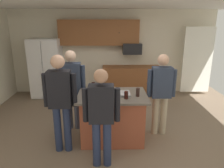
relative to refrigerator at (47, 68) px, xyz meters
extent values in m
plane|color=#7F6B56|center=(2.00, -2.38, -0.88)|extent=(7.04, 7.04, 0.00)
plane|color=white|center=(2.00, -2.38, 1.72)|extent=(7.04, 7.04, 0.00)
cube|color=beige|center=(2.00, 0.42, 0.42)|extent=(6.40, 0.10, 2.60)
cube|color=white|center=(4.60, 0.02, 0.22)|extent=(0.90, 0.06, 2.00)
cube|color=brown|center=(1.60, 0.22, 1.04)|extent=(2.40, 0.35, 0.75)
sphere|color=#4C3823|center=(2.20, 0.03, 1.04)|extent=(0.04, 0.04, 0.04)
cube|color=brown|center=(2.60, 0.10, -0.43)|extent=(1.80, 0.60, 0.90)
sphere|color=#4C3823|center=(3.05, -0.22, -0.43)|extent=(0.04, 0.04, 0.04)
cube|color=white|center=(0.00, 0.02, 0.00)|extent=(0.89, 0.70, 1.77)
cube|color=white|center=(-0.22, -0.35, 0.00)|extent=(0.42, 0.04, 1.69)
cube|color=white|center=(0.22, -0.35, 0.00)|extent=(0.42, 0.04, 1.69)
cylinder|color=#B2B2B7|center=(0.00, -0.38, 0.09)|extent=(0.02, 0.02, 0.35)
cube|color=black|center=(2.60, 0.12, 0.57)|extent=(0.56, 0.40, 0.32)
cube|color=#9E4C33|center=(1.95, -2.57, -0.44)|extent=(1.16, 0.78, 0.89)
cube|color=#60564C|center=(1.95, -2.57, 0.03)|extent=(1.30, 0.92, 0.04)
cylinder|color=#232D4C|center=(0.98, -2.94, -0.46)|extent=(0.13, 0.13, 0.85)
cylinder|color=#232D4C|center=(1.15, -2.94, -0.46)|extent=(0.13, 0.13, 0.85)
cube|color=black|center=(1.06, -2.94, 0.29)|extent=(0.38, 0.22, 0.64)
sphere|color=tan|center=(1.06, -2.94, 0.75)|extent=(0.23, 0.23, 0.23)
cylinder|color=black|center=(0.82, -2.94, 0.27)|extent=(0.09, 0.09, 0.57)
cylinder|color=black|center=(1.30, -2.94, 0.27)|extent=(0.09, 0.09, 0.57)
cylinder|color=tan|center=(2.83, -2.38, -0.48)|extent=(0.13, 0.13, 0.81)
cylinder|color=tan|center=(3.00, -2.38, -0.48)|extent=(0.13, 0.13, 0.81)
cube|color=#2D384C|center=(2.92, -2.38, 0.23)|extent=(0.38, 0.22, 0.61)
sphere|color=tan|center=(2.92, -2.38, 0.67)|extent=(0.22, 0.22, 0.22)
cylinder|color=#2D384C|center=(2.68, -2.38, 0.21)|extent=(0.09, 0.09, 0.55)
cylinder|color=#2D384C|center=(3.16, -2.38, 0.21)|extent=(0.09, 0.09, 0.55)
cylinder|color=#232D4C|center=(1.68, -3.37, -0.49)|extent=(0.13, 0.13, 0.78)
cylinder|color=#232D4C|center=(1.85, -3.37, -0.49)|extent=(0.13, 0.13, 0.78)
cube|color=black|center=(1.77, -3.37, 0.19)|extent=(0.38, 0.22, 0.58)
sphere|color=tan|center=(1.77, -3.37, 0.62)|extent=(0.21, 0.21, 0.21)
cylinder|color=black|center=(1.53, -3.37, 0.17)|extent=(0.09, 0.09, 0.53)
cylinder|color=black|center=(2.01, -3.37, 0.17)|extent=(0.09, 0.09, 0.53)
cylinder|color=#4C5166|center=(1.03, -2.12, -0.47)|extent=(0.13, 0.13, 0.83)
cylinder|color=#4C5166|center=(1.20, -2.12, -0.47)|extent=(0.13, 0.13, 0.83)
cube|color=#2D384C|center=(1.12, -2.12, 0.26)|extent=(0.38, 0.22, 0.62)
sphere|color=beige|center=(1.12, -2.12, 0.71)|extent=(0.22, 0.22, 0.22)
cylinder|color=#2D384C|center=(0.88, -2.12, 0.24)|extent=(0.09, 0.09, 0.56)
cylinder|color=#2D384C|center=(1.36, -2.12, 0.24)|extent=(0.09, 0.09, 0.56)
cylinder|color=black|center=(2.19, -2.80, 0.12)|extent=(0.07, 0.07, 0.14)
cylinder|color=black|center=(2.41, -2.68, 0.13)|extent=(0.07, 0.07, 0.15)
cylinder|color=black|center=(1.58, -2.31, 0.13)|extent=(0.07, 0.07, 0.16)
cylinder|color=#4C6B99|center=(1.56, -2.65, 0.10)|extent=(0.09, 0.09, 0.11)
torus|color=#4C6B99|center=(1.61, -2.65, 0.11)|extent=(0.06, 0.01, 0.06)
cube|color=#B7B7BC|center=(2.06, -2.59, 0.06)|extent=(0.44, 0.30, 0.02)
cube|color=#A8A8AD|center=(2.06, -2.59, 0.08)|extent=(0.44, 0.30, 0.02)
camera|label=1|loc=(1.88, -6.31, 1.38)|focal=33.80mm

